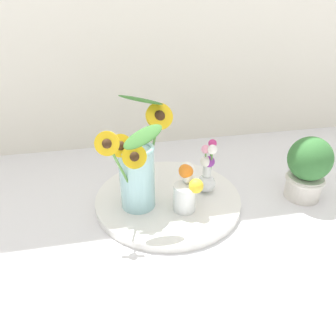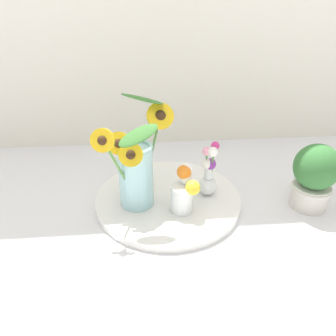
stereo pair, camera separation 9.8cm
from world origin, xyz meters
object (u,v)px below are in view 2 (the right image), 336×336
at_px(potted_plant, 315,176).
at_px(vase_bulb_right, 208,174).
at_px(serving_tray, 168,199).
at_px(vase_small_center, 184,189).
at_px(mason_jar_sunflowers, 136,168).

bearing_deg(potted_plant, vase_bulb_right, 169.48).
bearing_deg(serving_tray, potted_plant, -7.17).
bearing_deg(vase_bulb_right, potted_plant, -10.52).
distance_m(vase_small_center, potted_plant, 0.40).
height_order(mason_jar_sunflowers, vase_small_center, mason_jar_sunflowers).
relative_size(mason_jar_sunflowers, vase_bulb_right, 1.85).
height_order(mason_jar_sunflowers, potted_plant, mason_jar_sunflowers).
height_order(serving_tray, potted_plant, potted_plant).
height_order(vase_small_center, potted_plant, potted_plant).
bearing_deg(vase_bulb_right, serving_tray, -178.75).
bearing_deg(vase_small_center, vase_bulb_right, 39.59).
relative_size(mason_jar_sunflowers, vase_small_center, 2.32).
xyz_separation_m(serving_tray, vase_small_center, (0.04, -0.07, 0.08)).
bearing_deg(vase_small_center, mason_jar_sunflowers, 163.01).
bearing_deg(vase_bulb_right, vase_small_center, -140.41).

